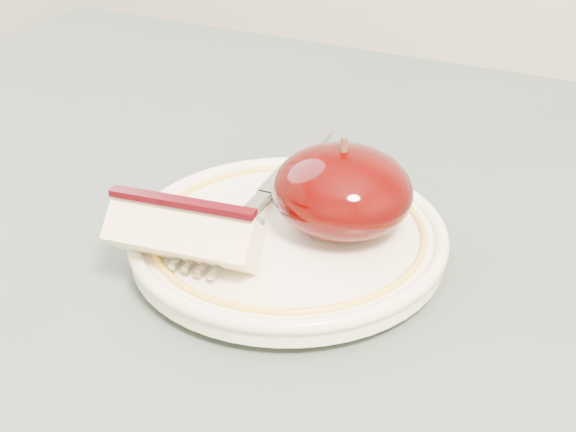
% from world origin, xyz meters
% --- Properties ---
extents(plate, '(0.19, 0.19, 0.02)m').
position_xyz_m(plate, '(-0.00, 0.08, 0.76)').
color(plate, white).
rests_on(plate, table).
extents(apple_half, '(0.08, 0.08, 0.06)m').
position_xyz_m(apple_half, '(0.02, 0.09, 0.79)').
color(apple_half, black).
rests_on(apple_half, plate).
extents(apple_wedge, '(0.09, 0.05, 0.04)m').
position_xyz_m(apple_wedge, '(-0.04, 0.02, 0.79)').
color(apple_wedge, '#F9EDB7').
rests_on(apple_wedge, plate).
extents(fork, '(0.03, 0.20, 0.00)m').
position_xyz_m(fork, '(-0.03, 0.10, 0.77)').
color(fork, '#92959A').
rests_on(fork, plate).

